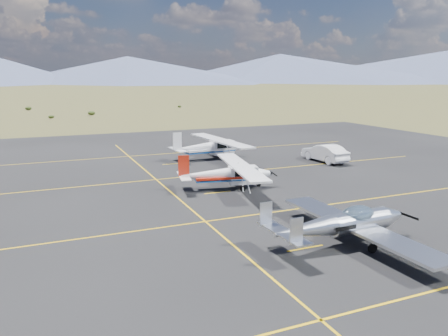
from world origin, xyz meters
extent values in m
plane|color=#383D1C|center=(0.00, 0.00, 0.00)|extent=(1600.00, 1600.00, 0.00)
cube|color=black|center=(0.00, 7.00, 0.00)|extent=(72.00, 72.00, 0.02)
cube|color=silver|center=(-0.26, -3.81, 0.86)|extent=(1.98, 10.36, 0.14)
ellipsoid|color=#99BFD8|center=(-0.26, -3.81, 1.41)|extent=(1.91, 1.13, 0.94)
cube|color=silver|center=(-4.50, -3.94, 1.18)|extent=(0.91, 3.46, 0.07)
cube|color=silver|center=(-4.63, -5.21, 1.70)|extent=(0.63, 0.09, 1.15)
cube|color=silver|center=(-4.71, -2.69, 1.70)|extent=(0.63, 0.09, 1.15)
cylinder|color=black|center=(1.57, -3.76, 0.20)|extent=(0.39, 0.12, 0.39)
cylinder|color=black|center=(-0.45, -5.19, 0.24)|extent=(0.46, 0.14, 0.46)
cylinder|color=black|center=(-0.53, -2.44, 0.24)|extent=(0.46, 0.14, 0.46)
cube|color=white|center=(-0.79, 8.00, 0.98)|extent=(2.19, 1.41, 1.24)
cube|color=white|center=(-0.97, 8.04, 1.62)|extent=(3.26, 10.22, 0.13)
cube|color=black|center=(-0.79, 8.00, 1.24)|extent=(1.65, 1.35, 0.51)
cube|color=red|center=(-1.97, 8.22, 0.89)|extent=(4.73, 1.90, 0.17)
cube|color=red|center=(-5.04, 8.79, 1.85)|extent=(0.78, 0.21, 1.47)
cube|color=white|center=(-5.04, 8.79, 1.12)|extent=(1.22, 3.02, 0.06)
cylinder|color=black|center=(0.39, 7.78, 0.18)|extent=(0.34, 0.15, 0.33)
cylinder|color=black|center=(-1.24, 7.10, 0.21)|extent=(0.42, 0.19, 0.41)
cylinder|color=black|center=(-0.88, 9.00, 0.21)|extent=(0.42, 0.19, 0.41)
cube|color=white|center=(2.42, 19.57, 1.07)|extent=(2.29, 1.32, 1.36)
cube|color=white|center=(2.21, 19.56, 1.77)|extent=(2.40, 11.15, 0.14)
cube|color=black|center=(2.42, 19.57, 1.35)|extent=(1.70, 1.32, 0.55)
cube|color=white|center=(1.11, 19.47, 0.97)|extent=(5.10, 1.55, 0.18)
cube|color=white|center=(-2.30, 19.21, 2.02)|extent=(0.86, 0.14, 1.61)
cube|color=white|center=(-2.30, 19.21, 1.22)|extent=(1.00, 3.27, 0.06)
cylinder|color=black|center=(3.72, 19.67, 0.19)|extent=(0.37, 0.13, 0.36)
cylinder|color=black|center=(2.19, 18.50, 0.23)|extent=(0.45, 0.16, 0.44)
cylinder|color=black|center=(2.03, 20.60, 0.23)|extent=(0.45, 0.16, 0.44)
imported|color=white|center=(10.68, 13.94, 0.85)|extent=(2.15, 5.19, 1.67)
camera|label=1|loc=(-14.21, -19.93, 8.07)|focal=35.00mm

